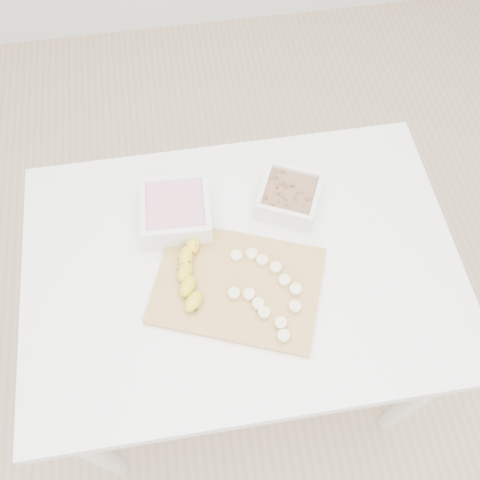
{
  "coord_description": "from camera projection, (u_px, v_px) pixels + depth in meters",
  "views": [
    {
      "loc": [
        -0.09,
        -0.54,
        1.85
      ],
      "look_at": [
        0.0,
        0.03,
        0.81
      ],
      "focal_mm": 40.0,
      "sensor_mm": 36.0,
      "label": 1
    }
  ],
  "objects": [
    {
      "name": "banana",
      "position": [
        190.0,
        274.0,
        1.18
      ],
      "size": [
        0.1,
        0.19,
        0.03
      ],
      "primitive_type": null,
      "rotation": [
        0.0,
        0.0,
        -0.3
      ],
      "color": "yellow",
      "rests_on": "cutting_board"
    },
    {
      "name": "bowl_yogurt",
      "position": [
        176.0,
        212.0,
        1.25
      ],
      "size": [
        0.17,
        0.17,
        0.07
      ],
      "color": "white",
      "rests_on": "table"
    },
    {
      "name": "banana_slices",
      "position": [
        267.0,
        290.0,
        1.17
      ],
      "size": [
        0.16,
        0.23,
        0.02
      ],
      "color": "beige",
      "rests_on": "cutting_board"
    },
    {
      "name": "bowl_granola",
      "position": [
        289.0,
        197.0,
        1.27
      ],
      "size": [
        0.18,
        0.18,
        0.06
      ],
      "color": "white",
      "rests_on": "table"
    },
    {
      "name": "ground",
      "position": [
        241.0,
        358.0,
        1.88
      ],
      "size": [
        3.5,
        3.5,
        0.0
      ],
      "primitive_type": "plane",
      "color": "#C6AD89",
      "rests_on": "ground"
    },
    {
      "name": "cutting_board",
      "position": [
        238.0,
        285.0,
        1.19
      ],
      "size": [
        0.43,
        0.37,
        0.01
      ],
      "primitive_type": "cube",
      "rotation": [
        0.0,
        0.0,
        -0.37
      ],
      "color": "tan",
      "rests_on": "table"
    },
    {
      "name": "table",
      "position": [
        242.0,
        281.0,
        1.31
      ],
      "size": [
        1.0,
        0.7,
        0.75
      ],
      "color": "white",
      "rests_on": "ground"
    }
  ]
}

